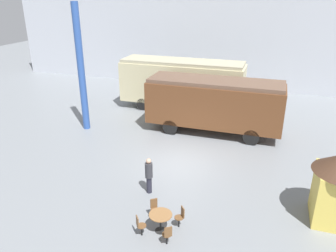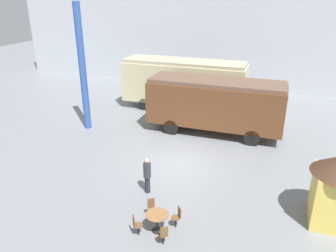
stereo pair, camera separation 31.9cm
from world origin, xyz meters
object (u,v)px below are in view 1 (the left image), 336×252
object	(u,v)px
cafe_chair_0	(181,216)
visitor_person	(149,174)
passenger_coach_wooden	(214,102)
cafe_table_near	(161,218)
passenger_coach_vintage	(182,82)

from	to	relation	value
cafe_chair_0	visitor_person	distance (m)	2.74
visitor_person	cafe_chair_0	bearing A→B (deg)	-41.96
passenger_coach_wooden	cafe_table_near	distance (m)	10.23
cafe_chair_0	cafe_table_near	bearing A→B (deg)	-0.00
passenger_coach_wooden	cafe_table_near	size ratio (longest dim) A/B	9.51
passenger_coach_vintage	cafe_table_near	world-z (taller)	passenger_coach_vintage
cafe_chair_0	visitor_person	bearing A→B (deg)	-78.89
passenger_coach_wooden	visitor_person	size ratio (longest dim) A/B	4.87
cafe_table_near	visitor_person	distance (m)	2.69
cafe_table_near	cafe_chair_0	distance (m)	0.82
passenger_coach_wooden	cafe_chair_0	world-z (taller)	passenger_coach_wooden
cafe_table_near	cafe_chair_0	size ratio (longest dim) A/B	1.02
passenger_coach_vintage	cafe_chair_0	bearing A→B (deg)	-74.12
cafe_table_near	passenger_coach_vintage	bearing A→B (deg)	102.81
passenger_coach_vintage	cafe_table_near	xyz separation A→B (m)	(3.15, -13.84, -1.57)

